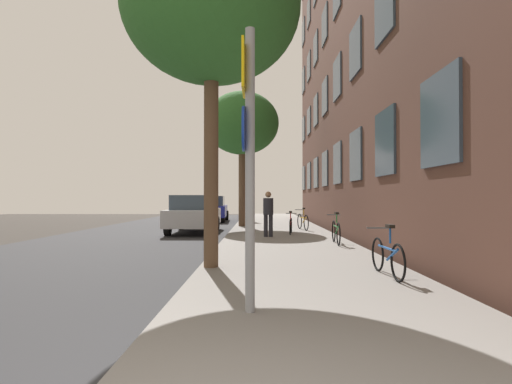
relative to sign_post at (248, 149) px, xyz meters
name	(u,v)px	position (x,y,z in m)	size (l,w,h in m)	color
ground_plane	(196,234)	(-2.49, 12.06, -2.13)	(41.80, 41.80, 0.00)	#332D28
road_asphalt	(146,234)	(-4.59, 12.06, -2.13)	(7.00, 38.00, 0.01)	#2D2D30
sidewalk	(280,233)	(1.01, 12.06, -2.07)	(4.20, 38.00, 0.12)	gray
building_facade	(344,9)	(3.60, 11.56, 7.12)	(0.56, 27.00, 18.46)	#513328
sign_post	(248,149)	(0.00, 0.00, 0.00)	(0.16, 0.60, 3.51)	gray
traffic_light	(244,183)	(-0.79, 20.55, 0.29)	(0.43, 0.24, 3.35)	black
tree_near	(211,8)	(-0.84, 3.25, 3.27)	(3.66, 3.66, 6.86)	brown
tree_far	(242,124)	(-0.71, 15.21, 3.07)	(3.67, 3.67, 6.67)	brown
bicycle_0	(387,256)	(2.43, 2.28, -1.65)	(0.42, 1.69, 0.94)	black
bicycle_1	(336,231)	(2.49, 7.45, -1.63)	(0.42, 1.74, 0.97)	black
bicycle_2	(291,225)	(1.37, 10.78, -1.67)	(0.42, 1.59, 0.89)	black
bicycle_3	(303,221)	(2.07, 12.89, -1.63)	(0.46, 1.70, 0.97)	black
pedestrian_0	(268,211)	(0.47, 9.65, -1.08)	(0.42, 0.42, 1.63)	#26262D
car_0	(194,213)	(-2.68, 12.60, -1.29)	(1.89, 4.52, 1.62)	#B7B7BC
car_1	(213,208)	(-2.82, 21.02, -1.29)	(1.91, 4.43, 1.62)	navy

